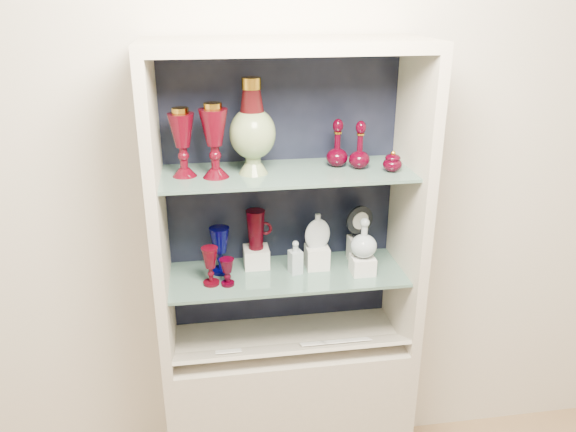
{
  "coord_description": "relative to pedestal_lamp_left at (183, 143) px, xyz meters",
  "views": [
    {
      "loc": [
        -0.3,
        -0.41,
        2.08
      ],
      "look_at": [
        0.0,
        1.53,
        1.3
      ],
      "focal_mm": 35.0,
      "sensor_mm": 36.0,
      "label": 1
    }
  ],
  "objects": [
    {
      "name": "wall_back",
      "position": [
        0.37,
        0.2,
        -0.19
      ],
      "size": [
        3.5,
        0.02,
        2.8
      ],
      "primitive_type": "cube",
      "color": "white",
      "rests_on": "ground"
    },
    {
      "name": "cabinet_base",
      "position": [
        0.37,
        -0.02,
        -1.22
      ],
      "size": [
        1.0,
        0.4,
        0.75
      ],
      "primitive_type": "cube",
      "color": "beige",
      "rests_on": "ground"
    },
    {
      "name": "cabinet_back_panel",
      "position": [
        0.37,
        0.17,
        -0.27
      ],
      "size": [
        0.98,
        0.02,
        1.15
      ],
      "primitive_type": "cube",
      "color": "black",
      "rests_on": "cabinet_base"
    },
    {
      "name": "cabinet_side_left",
      "position": [
        -0.11,
        -0.02,
        -0.27
      ],
      "size": [
        0.04,
        0.4,
        1.15
      ],
      "primitive_type": "cube",
      "color": "beige",
      "rests_on": "cabinet_base"
    },
    {
      "name": "cabinet_side_right",
      "position": [
        0.85,
        -0.02,
        -0.27
      ],
      "size": [
        0.04,
        0.4,
        1.15
      ],
      "primitive_type": "cube",
      "color": "beige",
      "rests_on": "cabinet_base"
    },
    {
      "name": "cabinet_top_cap",
      "position": [
        0.37,
        -0.02,
        0.33
      ],
      "size": [
        1.0,
        0.4,
        0.04
      ],
      "primitive_type": "cube",
      "color": "beige",
      "rests_on": "cabinet_side_left"
    },
    {
      "name": "shelf_lower",
      "position": [
        0.37,
        -0.0,
        -0.55
      ],
      "size": [
        0.92,
        0.34,
        0.01
      ],
      "primitive_type": "cube",
      "color": "slate",
      "rests_on": "cabinet_side_left"
    },
    {
      "name": "shelf_upper",
      "position": [
        0.37,
        -0.0,
        -0.13
      ],
      "size": [
        0.92,
        0.34,
        0.01
      ],
      "primitive_type": "cube",
      "color": "slate",
      "rests_on": "cabinet_side_left"
    },
    {
      "name": "label_ledge",
      "position": [
        0.37,
        -0.13,
        -0.81
      ],
      "size": [
        0.92,
        0.17,
        0.09
      ],
      "primitive_type": "cube",
      "rotation": [
        -0.44,
        0.0,
        0.0
      ],
      "color": "beige",
      "rests_on": "cabinet_base"
    },
    {
      "name": "label_card_0",
      "position": [
        0.46,
        -0.13,
        -0.8
      ],
      "size": [
        0.1,
        0.06,
        0.03
      ],
      "primitive_type": "cube",
      "rotation": [
        -0.44,
        0.0,
        0.0
      ],
      "color": "white",
      "rests_on": "label_ledge"
    },
    {
      "name": "label_card_1",
      "position": [
        0.64,
        -0.13,
        -0.8
      ],
      "size": [
        0.1,
        0.06,
        0.03
      ],
      "primitive_type": "cube",
      "rotation": [
        -0.44,
        0.0,
        0.0
      ],
      "color": "white",
      "rests_on": "label_ledge"
    },
    {
      "name": "label_card_2",
      "position": [
        0.12,
        -0.13,
        -0.8
      ],
      "size": [
        0.1,
        0.06,
        0.03
      ],
      "primitive_type": "cube",
      "rotation": [
        -0.44,
        0.0,
        0.0
      ],
      "color": "white",
      "rests_on": "label_ledge"
    },
    {
      "name": "label_card_3",
      "position": [
        0.54,
        -0.13,
        -0.8
      ],
      "size": [
        0.1,
        0.06,
        0.03
      ],
      "primitive_type": "cube",
      "rotation": [
        -0.44,
        0.0,
        0.0
      ],
      "color": "white",
      "rests_on": "label_ledge"
    },
    {
      "name": "pedestal_lamp_left",
      "position": [
        0.0,
        0.0,
        0.0
      ],
      "size": [
        0.12,
        0.12,
        0.25
      ],
      "primitive_type": null,
      "rotation": [
        0.0,
        0.0,
        0.33
      ],
      "color": "#4C0410",
      "rests_on": "shelf_upper"
    },
    {
      "name": "pedestal_lamp_right",
      "position": [
        0.11,
        -0.03,
        0.01
      ],
      "size": [
        0.13,
        0.13,
        0.26
      ],
      "primitive_type": null,
      "rotation": [
        0.0,
        0.0,
        -0.36
      ],
      "color": "#4C0410",
      "rests_on": "shelf_upper"
    },
    {
      "name": "enamel_urn",
      "position": [
        0.25,
        -0.0,
        0.05
      ],
      "size": [
        0.2,
        0.2,
        0.34
      ],
      "primitive_type": null,
      "rotation": [
        0.0,
        0.0,
        -0.25
      ],
      "color": "#084016",
      "rests_on": "shelf_upper"
    },
    {
      "name": "ruby_decanter_a",
      "position": [
        0.65,
        -0.0,
        -0.02
      ],
      "size": [
        0.09,
        0.09,
        0.2
      ],
      "primitive_type": null,
      "rotation": [
        0.0,
        0.0,
        -0.1
      ],
      "color": "#3E0010",
      "rests_on": "shelf_upper"
    },
    {
      "name": "ruby_decanter_b",
      "position": [
        0.57,
        0.04,
        -0.03
      ],
      "size": [
        0.1,
        0.1,
        0.19
      ],
      "primitive_type": null,
      "rotation": [
        0.0,
        0.0,
        0.24
      ],
      "color": "#3E0010",
      "rests_on": "shelf_upper"
    },
    {
      "name": "lidded_bowl",
      "position": [
        0.76,
        -0.06,
        -0.08
      ],
      "size": [
        0.08,
        0.08,
        0.08
      ],
      "primitive_type": null,
      "rotation": [
        0.0,
        0.0,
        -0.06
      ],
      "color": "#3E0010",
      "rests_on": "shelf_upper"
    },
    {
      "name": "cobalt_goblet",
      "position": [
        0.11,
        0.05,
        -0.45
      ],
      "size": [
        0.08,
        0.08,
        0.19
      ],
      "primitive_type": null,
      "rotation": [
        0.0,
        0.0,
        -0.04
      ],
      "color": "#030244",
      "rests_on": "shelf_lower"
    },
    {
      "name": "ruby_goblet_tall",
      "position": [
        0.07,
        -0.05,
        -0.47
      ],
      "size": [
        0.07,
        0.07,
        0.15
      ],
      "primitive_type": null,
      "rotation": [
        0.0,
        0.0,
        0.13
      ],
      "color": "#4C0410",
      "rests_on": "shelf_lower"
    },
    {
      "name": "ruby_goblet_small",
      "position": [
        0.13,
        -0.07,
        -0.49
      ],
      "size": [
        0.06,
        0.06,
        0.11
      ],
      "primitive_type": null,
      "rotation": [
        0.0,
        0.0,
        0.03
      ],
      "color": "#3E0010",
      "rests_on": "shelf_lower"
    },
    {
      "name": "riser_ruby_pitcher",
      "position": [
        0.26,
        0.08,
        -0.5
      ],
      "size": [
        0.1,
        0.1,
        0.08
      ],
      "primitive_type": "cube",
      "color": "silver",
      "rests_on": "shelf_lower"
    },
    {
      "name": "ruby_pitcher",
      "position": [
        0.26,
        0.08,
        -0.38
      ],
      "size": [
        0.14,
        0.11,
        0.16
      ],
      "primitive_type": null,
      "rotation": [
        0.0,
        0.0,
        -0.29
      ],
      "color": "#4C0410",
      "rests_on": "riser_ruby_pitcher"
    },
    {
      "name": "clear_square_bottle",
      "position": [
        0.41,
        -0.01,
        -0.47
      ],
      "size": [
        0.06,
        0.06,
        0.14
      ],
      "primitive_type": null,
      "rotation": [
        0.0,
        0.0,
        0.27
      ],
      "color": "#9FB1BB",
      "rests_on": "shelf_lower"
    },
    {
      "name": "riser_flat_flask",
      "position": [
        0.5,
        0.03,
        -0.5
      ],
      "size": [
        0.09,
        0.09,
        0.09
      ],
      "primitive_type": "cube",
      "color": "silver",
      "rests_on": "shelf_lower"
    },
    {
      "name": "flat_flask",
      "position": [
        0.5,
        0.03,
        -0.38
      ],
      "size": [
        0.11,
        0.05,
        0.15
      ],
      "primitive_type": null,
      "rotation": [
        0.0,
        0.0,
        0.12
      ],
      "color": "silver",
      "rests_on": "riser_flat_flask"
    },
    {
      "name": "riser_clear_round_decanter",
      "position": [
        0.67,
        -0.05,
        -0.51
      ],
      "size": [
        0.09,
        0.09,
        0.07
      ],
      "primitive_type": "cube",
      "color": "silver",
      "rests_on": "shelf_lower"
    },
    {
      "name": "clear_round_decanter",
      "position": [
        0.67,
        -0.05,
        -0.4
      ],
      "size": [
        0.11,
        0.11,
        0.16
      ],
      "primitive_type": null,
      "rotation": [
        0.0,
        0.0,
        -0.03
      ],
      "color": "#9FB1BB",
      "rests_on": "riser_clear_round_decanter"
    },
    {
      "name": "riser_cameo_medallion",
      "position": [
        0.68,
        0.07,
        -0.49
      ],
      "size": [
        0.08,
        0.08,
        0.1
      ],
      "primitive_type": "cube",
      "color": "silver",
      "rests_on": "shelf_lower"
    },
    {
      "name": "cameo_medallion",
      "position": [
        0.68,
        0.07,
        -0.37
      ],
      "size": [
        0.13,
        0.08,
        0.14
      ],
      "primitive_type": null,
      "rotation": [
        0.0,
        0.0,
        0.3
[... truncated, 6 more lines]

